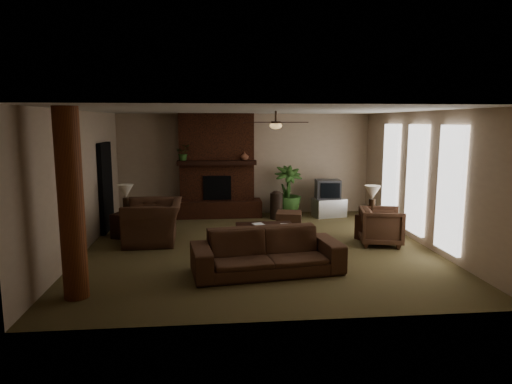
{
  "coord_description": "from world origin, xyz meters",
  "views": [
    {
      "loc": [
        -0.91,
        -8.95,
        2.58
      ],
      "look_at": [
        0.0,
        0.4,
        1.1
      ],
      "focal_mm": 31.36,
      "sensor_mm": 36.0,
      "label": 1
    }
  ],
  "objects": [
    {
      "name": "tv_stand",
      "position": [
        2.25,
        2.84,
        0.25
      ],
      "size": [
        0.93,
        0.66,
        0.5
      ],
      "primitive_type": "cube",
      "rotation": [
        0.0,
        0.0,
        0.2
      ],
      "color": "silver",
      "rests_on": "ground"
    },
    {
      "name": "windows",
      "position": [
        3.45,
        0.2,
        1.35
      ],
      "size": [
        0.08,
        3.65,
        2.35
      ],
      "color": "white",
      "rests_on": "ground"
    },
    {
      "name": "mantel_vase",
      "position": [
        -0.06,
        2.99,
        1.67
      ],
      "size": [
        0.22,
        0.23,
        0.22
      ],
      "primitive_type": "imported",
      "rotation": [
        0.0,
        0.0,
        0.01
      ],
      "color": "brown",
      "rests_on": "fireplace"
    },
    {
      "name": "floor_plant",
      "position": [
        1.12,
        2.97,
        0.39
      ],
      "size": [
        0.99,
        1.49,
        0.78
      ],
      "primitive_type": "imported",
      "rotation": [
        0.0,
        0.0,
        0.16
      ],
      "color": "#305522",
      "rests_on": "ground"
    },
    {
      "name": "ceiling_fan",
      "position": [
        0.4,
        0.3,
        2.53
      ],
      "size": [
        1.35,
        1.35,
        0.37
      ],
      "color": "#2E2014",
      "rests_on": "ceiling"
    },
    {
      "name": "tv",
      "position": [
        2.21,
        2.85,
        0.76
      ],
      "size": [
        0.68,
        0.57,
        0.52
      ],
      "color": "#3A3A3C",
      "rests_on": "tv_stand"
    },
    {
      "name": "room_shell",
      "position": [
        0.0,
        0.0,
        1.4
      ],
      "size": [
        7.0,
        7.0,
        7.0
      ],
      "color": "brown",
      "rests_on": "ground"
    },
    {
      "name": "lamp_left",
      "position": [
        -2.85,
        1.1,
        1.0
      ],
      "size": [
        0.37,
        0.37,
        0.65
      ],
      "color": "#2E2014",
      "rests_on": "side_table_left"
    },
    {
      "name": "fireplace",
      "position": [
        -0.8,
        3.22,
        1.16
      ],
      "size": [
        2.4,
        0.7,
        2.8
      ],
      "color": "#4D2314",
      "rests_on": "ground"
    },
    {
      "name": "sofa",
      "position": [
        -0.0,
        -1.58,
        0.5
      ],
      "size": [
        2.63,
        1.08,
        1.0
      ],
      "primitive_type": "imported",
      "rotation": [
        0.0,
        0.0,
        0.14
      ],
      "color": "#4C3120",
      "rests_on": "ground"
    },
    {
      "name": "ottoman",
      "position": [
        0.93,
        1.61,
        0.2
      ],
      "size": [
        0.72,
        0.72,
        0.4
      ],
      "primitive_type": "cube",
      "rotation": [
        0.0,
        0.0,
        -0.23
      ],
      "color": "#4C3120",
      "rests_on": "ground"
    },
    {
      "name": "lamp_right",
      "position": [
        2.56,
        0.41,
        1.0
      ],
      "size": [
        0.43,
        0.43,
        0.65
      ],
      "color": "#2E2014",
      "rests_on": "side_table_right"
    },
    {
      "name": "side_table_left",
      "position": [
        -2.87,
        1.1,
        0.28
      ],
      "size": [
        0.65,
        0.65,
        0.55
      ],
      "primitive_type": "cube",
      "rotation": [
        0.0,
        0.0,
        -0.39
      ],
      "color": "black",
      "rests_on": "ground"
    },
    {
      "name": "armchair_left",
      "position": [
        -2.2,
        0.64,
        0.6
      ],
      "size": [
        0.94,
        1.41,
        1.2
      ],
      "primitive_type": "imported",
      "rotation": [
        0.0,
        0.0,
        -1.53
      ],
      "color": "#4C3120",
      "rests_on": "ground"
    },
    {
      "name": "side_table_right",
      "position": [
        2.54,
        0.35,
        0.28
      ],
      "size": [
        0.66,
        0.66,
        0.55
      ],
      "primitive_type": "cube",
      "rotation": [
        0.0,
        0.0,
        0.43
      ],
      "color": "black",
      "rests_on": "ground"
    },
    {
      "name": "doorway",
      "position": [
        -3.44,
        1.8,
        1.05
      ],
      "size": [
        0.1,
        1.0,
        2.1
      ],
      "primitive_type": "cube",
      "color": "black",
      "rests_on": "ground"
    },
    {
      "name": "book_a",
      "position": [
        -0.07,
        0.12,
        0.57
      ],
      "size": [
        0.21,
        0.09,
        0.29
      ],
      "primitive_type": "imported",
      "rotation": [
        0.0,
        0.0,
        0.29
      ],
      "color": "#999999",
      "rests_on": "coffee_table"
    },
    {
      "name": "log_column",
      "position": [
        -2.95,
        -2.4,
        1.4
      ],
      "size": [
        0.36,
        0.36,
        2.8
      ],
      "primitive_type": "cylinder",
      "color": "brown",
      "rests_on": "ground"
    },
    {
      "name": "mantel_plant",
      "position": [
        -1.68,
        3.02,
        1.72
      ],
      "size": [
        0.42,
        0.46,
        0.33
      ],
      "primitive_type": "imported",
      "rotation": [
        0.0,
        0.0,
        0.1
      ],
      "color": "#305522",
      "rests_on": "fireplace"
    },
    {
      "name": "armchair_right",
      "position": [
        2.62,
        -0.04,
        0.43
      ],
      "size": [
        0.95,
        0.99,
        0.87
      ],
      "primitive_type": "imported",
      "rotation": [
        0.0,
        0.0,
        1.36
      ],
      "color": "#4C3120",
      "rests_on": "ground"
    },
    {
      "name": "coffee_table",
      "position": [
        0.17,
        0.17,
        0.37
      ],
      "size": [
        1.2,
        0.7,
        0.43
      ],
      "color": "black",
      "rests_on": "ground"
    },
    {
      "name": "floor_vase",
      "position": [
        0.77,
        2.68,
        0.43
      ],
      "size": [
        0.34,
        0.34,
        0.77
      ],
      "color": "#2F211A",
      "rests_on": "ground"
    },
    {
      "name": "book_b",
      "position": [
        0.47,
        0.06,
        0.58
      ],
      "size": [
        0.21,
        0.07,
        0.29
      ],
      "primitive_type": "imported",
      "rotation": [
        0.0,
        0.0,
        -0.25
      ],
      "color": "#999999",
      "rests_on": "coffee_table"
    }
  ]
}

